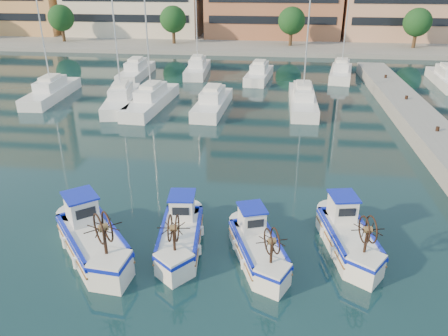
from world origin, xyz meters
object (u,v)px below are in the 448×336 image
fishing_boat_c (257,244)px  fishing_boat_a (92,237)px  fishing_boat_d (348,234)px  fishing_boat_b (180,232)px

fishing_boat_c → fishing_boat_a: bearing=164.2°
fishing_boat_a → fishing_boat_d: (10.82, 1.64, -0.09)m
fishing_boat_b → fishing_boat_a: bearing=-170.9°
fishing_boat_a → fishing_boat_b: (3.62, 0.92, -0.10)m
fishing_boat_b → fishing_boat_c: size_ratio=1.04×
fishing_boat_b → fishing_boat_d: (7.20, 0.72, 0.01)m
fishing_boat_a → fishing_boat_d: bearing=-30.6°
fishing_boat_a → fishing_boat_d: fishing_boat_a is taller
fishing_boat_a → fishing_boat_b: size_ratio=1.11×
fishing_boat_c → fishing_boat_d: fishing_boat_d is taller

